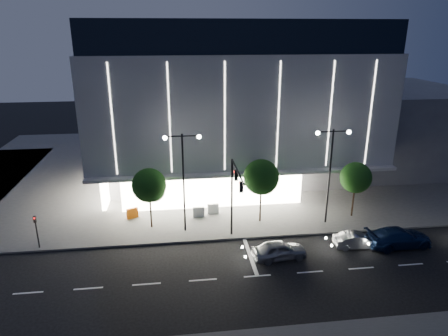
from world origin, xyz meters
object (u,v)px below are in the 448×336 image
Objects in this scene: tree_right at (356,179)px; car_lead at (279,250)px; barrier_d at (213,209)px; car_second at (357,240)px; traffic_mast at (235,188)px; car_third at (399,237)px; barrier_a at (132,213)px; street_lamp_east at (331,163)px; barrier_b at (199,212)px; street_lamp_west at (183,169)px; tree_left at (150,187)px; ped_signal_far at (36,228)px; tree_mid at (261,179)px.

tree_right is 1.28× the size of car_lead.
car_second is at bearing -36.48° from barrier_d.
traffic_mast is at bearing 43.12° from car_lead.
traffic_mast reaches higher than car_third.
street_lamp_east is at bearing -34.07° from barrier_a.
tree_right is 5.01× the size of barrier_b.
street_lamp_west is 10.36m from car_lead.
tree_left is 18.17m from car_second.
tree_left is (-15.97, 1.02, -1.92)m from street_lamp_east.
tree_left reaches higher than car_second.
ped_signal_far is 0.77× the size of car_second.
ped_signal_far is 26.20m from car_second.
car_second is (10.00, -1.83, -4.39)m from traffic_mast.
car_second is 3.52× the size of barrier_b.
car_third is (10.47, -5.73, -3.54)m from tree_mid.
street_lamp_east is 1.63× the size of tree_right.
tree_mid is (-5.97, 1.02, -1.62)m from street_lamp_east.
street_lamp_west is 7.84m from barrier_a.
barrier_a is (-4.88, 3.09, -5.31)m from street_lamp_west.
street_lamp_east is at bearing 15.96° from car_second.
car_third reaches higher than barrier_a.
car_third is at bearing -90.25° from car_second.
car_second is at bearing -10.36° from traffic_mast.
tree_mid is 9.01m from tree_right.
car_third is at bearing -46.33° from street_lamp_east.
tree_mid is 1.59× the size of car_second.
traffic_mast reaches higher than barrier_d.
barrier_a is 1.00× the size of barrier_b.
street_lamp_east reaches higher than tree_left.
car_lead is 9.57m from barrier_d.
tree_right is 21.26m from barrier_a.
tree_mid reaches higher than car_lead.
car_second is (6.97, -5.51, -3.70)m from tree_mid.
barrier_d is (1.44, 0.59, 0.00)m from barrier_b.
car_second is (-2.03, -5.51, -3.25)m from tree_right.
barrier_a is (-17.88, 3.09, -5.31)m from street_lamp_east.
street_lamp_west reaches higher than tree_right.
car_lead is (10.15, -6.38, -3.30)m from tree_left.
traffic_mast is 7.38m from barrier_d.
traffic_mast reaches higher than car_second.
street_lamp_east is 1.65× the size of car_third.
traffic_mast reaches higher than barrier_a.
street_lamp_west is 8.18× the size of barrier_b.
street_lamp_west is 2.09× the size of car_lead.
ped_signal_far reaches higher than car_lead.
street_lamp_east is 11.92m from barrier_d.
ped_signal_far reaches higher than barrier_b.
car_lead is 3.92× the size of barrier_b.
car_third is 4.97× the size of barrier_a.
ped_signal_far is 0.55× the size of car_third.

